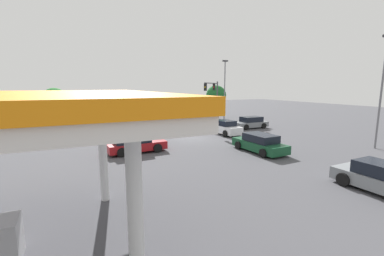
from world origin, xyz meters
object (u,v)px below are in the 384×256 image
object	(u,v)px
car_2	(383,179)
car_3	(159,123)
car_6	(135,144)
street_light_pole_b	(382,83)
pedestrian	(112,125)
car_5	(204,122)
car_1	(251,123)
tree_corner_c	(216,95)
car_4	(260,143)
tree_corner_a	(54,103)
street_light_pole_a	(225,85)
tree_corner_b	(55,100)
traffic_signal_mast	(214,94)
car_0	(225,128)

from	to	relation	value
car_2	car_3	xyz separation A→B (m)	(3.84, -22.56, 0.05)
car_6	street_light_pole_b	size ratio (longest dim) A/B	0.51
pedestrian	street_light_pole_b	bearing A→B (deg)	1.89
car_5	street_light_pole_b	distance (m)	18.28
car_3	street_light_pole_b	size ratio (longest dim) A/B	0.55
car_6	car_2	bearing A→B (deg)	-58.44
car_3	car_1	bearing A→B (deg)	71.84
car_1	tree_corner_c	xyz separation A→B (m)	(-1.41, -10.77, 2.94)
car_4	tree_corner_a	size ratio (longest dim) A/B	1.00
street_light_pole_a	tree_corner_b	size ratio (longest dim) A/B	1.82
pedestrian	street_light_pole_b	distance (m)	25.64
car_5	tree_corner_a	size ratio (longest dim) A/B	0.98
street_light_pole_a	tree_corner_a	bearing A→B (deg)	2.85
street_light_pole_a	street_light_pole_b	world-z (taller)	street_light_pole_b
pedestrian	car_4	bearing A→B (deg)	-12.20
traffic_signal_mast	car_4	distance (m)	14.05
pedestrian	car_6	bearing A→B (deg)	-43.83
traffic_signal_mast	car_4	xyz separation A→B (m)	(3.46, 13.17, -3.45)
car_5	street_light_pole_a	distance (m)	9.33
traffic_signal_mast	street_light_pole_a	bearing A→B (deg)	-179.43
pedestrian	tree_corner_a	xyz separation A→B (m)	(5.67, -2.85, 2.43)
car_3	car_4	xyz separation A→B (m)	(-3.67, 13.83, -0.07)
car_2	tree_corner_c	world-z (taller)	tree_corner_c
car_0	car_6	size ratio (longest dim) A/B	0.94
car_0	tree_corner_b	bearing A→B (deg)	44.79
car_5	tree_corner_c	size ratio (longest dim) A/B	0.88
car_2	pedestrian	distance (m)	24.51
car_0	tree_corner_c	distance (m)	14.66
car_5	pedestrian	bearing A→B (deg)	87.94
car_5	street_light_pole_b	xyz separation A→B (m)	(-7.52, 16.00, 4.64)
pedestrian	street_light_pole_a	bearing A→B (deg)	57.83
tree_corner_c	car_1	bearing A→B (deg)	82.56
car_2	car_4	distance (m)	8.73
car_0	street_light_pole_a	size ratio (longest dim) A/B	0.48
pedestrian	car_2	bearing A→B (deg)	-23.06
car_1	car_2	size ratio (longest dim) A/B	0.98
car_6	street_light_pole_b	distance (m)	20.17
car_5	tree_corner_c	bearing A→B (deg)	-35.20
car_2	car_5	distance (m)	21.58
traffic_signal_mast	car_5	distance (m)	3.79
car_6	tree_corner_a	xyz separation A→B (m)	(5.92, -12.83, 2.62)
car_1	tree_corner_b	distance (m)	25.22
street_light_pole_b	tree_corner_c	bearing A→B (deg)	-86.78
pedestrian	tree_corner_c	bearing A→B (deg)	65.19
car_1	street_light_pole_a	distance (m)	9.66
tree_corner_a	tree_corner_c	size ratio (longest dim) A/B	0.89
car_4	street_light_pole_a	xyz separation A→B (m)	(-8.16, -17.96, 4.59)
tree_corner_b	street_light_pole_a	bearing A→B (deg)	169.52
car_3	car_6	xyz separation A→B (m)	(5.17, 9.84, -0.07)
car_4	street_light_pole_a	size ratio (longest dim) A/B	0.53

